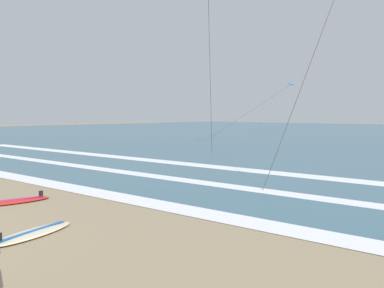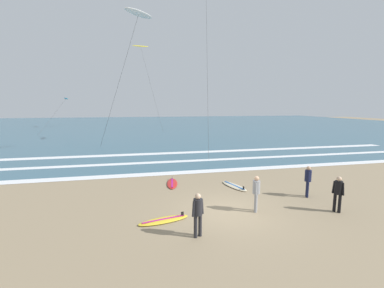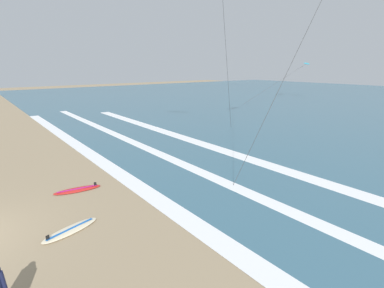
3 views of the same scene
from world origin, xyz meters
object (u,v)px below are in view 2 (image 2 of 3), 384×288
object	(u,v)px
surfboard_near_water	(234,186)
kite_cyan_high_right	(66,99)
kite_white_low_near	(139,15)
surfboard_left_pile	(172,183)
surfboard_foreground_flat	(164,220)
surfer_mid_group	(338,191)
surfer_foreground_main	(308,179)
surfer_background_far	(198,211)
kite_yellow_mid_center	(141,47)
surfer_left_far	(256,190)

from	to	relation	value
surfboard_near_water	kite_cyan_high_right	bearing A→B (deg)	112.97
kite_white_low_near	surfboard_left_pile	bearing A→B (deg)	-81.89
surfboard_left_pile	surfboard_foreground_flat	distance (m)	5.00
kite_cyan_high_right	surfer_mid_group	bearing A→B (deg)	-65.83
surfer_foreground_main	surfboard_foreground_flat	distance (m)	7.62
surfer_background_far	surfer_foreground_main	bearing A→B (deg)	23.33
kite_yellow_mid_center	surfer_background_far	bearing A→B (deg)	-89.40
surfer_mid_group	surfboard_foreground_flat	world-z (taller)	surfer_mid_group
surfer_background_far	surfer_left_far	world-z (taller)	same
surfboard_foreground_flat	surfboard_left_pile	bearing A→B (deg)	78.00
kite_white_low_near	surfer_left_far	bearing A→B (deg)	-73.23
surfer_left_far	surfboard_foreground_flat	bearing A→B (deg)	-178.35
surfboard_foreground_flat	kite_yellow_mid_center	xyz separation A→B (m)	(0.58, 43.40, 15.76)
kite_cyan_high_right	surfer_left_far	bearing A→B (deg)	-68.92
surfboard_near_water	surfer_left_far	bearing A→B (deg)	-96.24
surfer_left_far	kite_white_low_near	world-z (taller)	kite_white_low_near
kite_white_low_near	kite_cyan_high_right	world-z (taller)	kite_white_low_near
surfer_foreground_main	surfboard_left_pile	bearing A→B (deg)	150.50
surfer_left_far	surfer_mid_group	bearing A→B (deg)	-13.46
surfer_background_far	surfboard_left_pile	xyz separation A→B (m)	(-0.01, 6.40, -0.91)
surfer_left_far	kite_yellow_mid_center	xyz separation A→B (m)	(-3.49, 43.28, 14.85)
surfer_background_far	surfboard_foreground_flat	distance (m)	2.05
surfboard_left_pile	kite_cyan_high_right	size ratio (longest dim) A/B	0.14
surfer_mid_group	kite_cyan_high_right	xyz separation A→B (m)	(-22.18, 49.43, 5.01)
surfer_left_far	surfboard_near_water	xyz separation A→B (m)	(0.38, 3.49, -0.91)
surfboard_foreground_flat	surfer_mid_group	bearing A→B (deg)	-5.38
surfer_foreground_main	kite_white_low_near	size ratio (longest dim) A/B	0.12
surfer_mid_group	surfboard_near_water	xyz separation A→B (m)	(-3.06, 4.31, -0.91)
surfer_foreground_main	kite_cyan_high_right	size ratio (longest dim) A/B	0.10
surfboard_left_pile	kite_cyan_high_right	distance (m)	46.94
kite_yellow_mid_center	kite_white_low_near	bearing A→B (deg)	-91.93
kite_white_low_near	kite_yellow_mid_center	bearing A→B (deg)	88.07
surfboard_foreground_flat	kite_white_low_near	distance (m)	19.44
surfboard_near_water	kite_yellow_mid_center	world-z (taller)	kite_yellow_mid_center
surfer_mid_group	surfer_background_far	xyz separation A→B (m)	(-6.46, -0.80, 0.00)
surfboard_foreground_flat	surfer_background_far	bearing A→B (deg)	-55.25
surfboard_near_water	surfboard_left_pile	bearing A→B (deg)	159.40
surfboard_foreground_flat	surfboard_near_water	distance (m)	5.73
surfer_mid_group	surfer_left_far	world-z (taller)	same
surfer_background_far	surfboard_foreground_flat	xyz separation A→B (m)	(-1.05, 1.51, -0.91)
surfboard_near_water	surfboard_foreground_flat	bearing A→B (deg)	-140.93
surfer_mid_group	surfer_foreground_main	size ratio (longest dim) A/B	1.00
surfer_mid_group	kite_yellow_mid_center	world-z (taller)	kite_yellow_mid_center
surfer_mid_group	surfboard_near_water	distance (m)	5.37
surfer_foreground_main	surfboard_left_pile	distance (m)	7.43
kite_white_low_near	surfboard_foreground_flat	bearing A→B (deg)	-88.52
surfboard_foreground_flat	surfer_foreground_main	bearing A→B (deg)	9.58
kite_white_low_near	kite_yellow_mid_center	size ratio (longest dim) A/B	0.80
surfer_foreground_main	kite_yellow_mid_center	distance (m)	45.21
surfer_left_far	kite_yellow_mid_center	size ratio (longest dim) A/B	0.10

